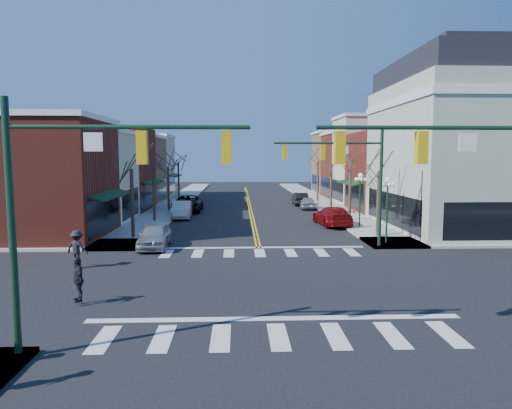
{
  "coord_description": "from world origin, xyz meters",
  "views": [
    {
      "loc": [
        -1.23,
        -19.89,
        5.62
      ],
      "look_at": [
        -0.21,
        6.65,
        2.8
      ],
      "focal_mm": 32.0,
      "sensor_mm": 36.0,
      "label": 1
    }
  ],
  "objects": [
    {
      "name": "ground",
      "position": [
        0.0,
        0.0,
        0.0
      ],
      "size": [
        160.0,
        160.0,
        0.0
      ],
      "primitive_type": "plane",
      "color": "black",
      "rests_on": "ground"
    },
    {
      "name": "sidewalk_left",
      "position": [
        -8.75,
        20.0,
        0.07
      ],
      "size": [
        3.5,
        70.0,
        0.15
      ],
      "primitive_type": "cube",
      "color": "#9E9B93",
      "rests_on": "ground"
    },
    {
      "name": "sidewalk_right",
      "position": [
        8.75,
        20.0,
        0.07
      ],
      "size": [
        3.5,
        70.0,
        0.15
      ],
      "primitive_type": "cube",
      "color": "#9E9B93",
      "rests_on": "ground"
    },
    {
      "name": "bldg_left_brick_a",
      "position": [
        -15.5,
        11.75,
        4.0
      ],
      "size": [
        10.0,
        8.5,
        8.0
      ],
      "primitive_type": "cube",
      "color": "maroon",
      "rests_on": "ground"
    },
    {
      "name": "bldg_left_stucco_a",
      "position": [
        -15.5,
        19.5,
        3.75
      ],
      "size": [
        10.0,
        7.0,
        7.5
      ],
      "primitive_type": "cube",
      "color": "beige",
      "rests_on": "ground"
    },
    {
      "name": "bldg_left_brick_b",
      "position": [
        -15.5,
        27.5,
        4.25
      ],
      "size": [
        10.0,
        9.0,
        8.5
      ],
      "primitive_type": "cube",
      "color": "maroon",
      "rests_on": "ground"
    },
    {
      "name": "bldg_left_tan",
      "position": [
        -15.5,
        35.75,
        3.9
      ],
      "size": [
        10.0,
        7.5,
        7.8
      ],
      "primitive_type": "cube",
      "color": "#9D7856",
      "rests_on": "ground"
    },
    {
      "name": "bldg_left_stucco_b",
      "position": [
        -15.5,
        43.5,
        4.1
      ],
      "size": [
        10.0,
        8.0,
        8.2
      ],
      "primitive_type": "cube",
      "color": "beige",
      "rests_on": "ground"
    },
    {
      "name": "bldg_right_brick_a",
      "position": [
        15.5,
        25.75,
        4.0
      ],
      "size": [
        10.0,
        8.5,
        8.0
      ],
      "primitive_type": "cube",
      "color": "maroon",
      "rests_on": "ground"
    },
    {
      "name": "bldg_right_stucco",
      "position": [
        15.5,
        33.5,
        5.0
      ],
      "size": [
        10.0,
        7.0,
        10.0
      ],
      "primitive_type": "cube",
      "color": "beige",
      "rests_on": "ground"
    },
    {
      "name": "bldg_right_brick_b",
      "position": [
        15.5,
        41.0,
        4.25
      ],
      "size": [
        10.0,
        8.0,
        8.5
      ],
      "primitive_type": "cube",
      "color": "maroon",
      "rests_on": "ground"
    },
    {
      "name": "bldg_right_tan",
      "position": [
        15.5,
        49.0,
        4.5
      ],
      "size": [
        10.0,
        8.0,
        9.0
      ],
      "primitive_type": "cube",
      "color": "#9D7856",
      "rests_on": "ground"
    },
    {
      "name": "victorian_corner",
      "position": [
        16.5,
        14.5,
        6.66
      ],
      "size": [
        12.25,
        14.25,
        13.3
      ],
      "color": "#AABAA1",
      "rests_on": "ground"
    },
    {
      "name": "traffic_mast_near_left",
      "position": [
        -5.55,
        -7.4,
        4.71
      ],
      "size": [
        6.6,
        0.28,
        7.2
      ],
      "color": "#14331E",
      "rests_on": "ground"
    },
    {
      "name": "traffic_mast_near_right",
      "position": [
        5.55,
        -7.4,
        4.71
      ],
      "size": [
        6.6,
        0.28,
        7.2
      ],
      "color": "#14331E",
      "rests_on": "ground"
    },
    {
      "name": "traffic_mast_far_right",
      "position": [
        5.55,
        7.4,
        4.71
      ],
      "size": [
        6.6,
        0.28,
        7.2
      ],
      "color": "#14331E",
      "rests_on": "ground"
    },
    {
      "name": "lamppost_corner",
      "position": [
        8.2,
        8.5,
        2.96
      ],
      "size": [
        0.36,
        0.36,
        4.33
      ],
      "color": "#14331E",
      "rests_on": "ground"
    },
    {
      "name": "lamppost_midblock",
      "position": [
        8.2,
        15.0,
        2.96
      ],
      "size": [
        0.36,
        0.36,
        4.33
      ],
      "color": "#14331E",
      "rests_on": "ground"
    },
    {
      "name": "tree_left_a",
      "position": [
        -8.4,
        11.0,
        2.38
      ],
      "size": [
        0.24,
        0.24,
        4.76
      ],
      "primitive_type": "cylinder",
      "color": "#382B21",
      "rests_on": "ground"
    },
    {
      "name": "tree_left_b",
      "position": [
        -8.4,
        19.0,
        2.52
      ],
      "size": [
        0.24,
        0.24,
        5.04
      ],
      "primitive_type": "cylinder",
      "color": "#382B21",
      "rests_on": "ground"
    },
    {
      "name": "tree_left_c",
      "position": [
        -8.4,
        27.0,
        2.27
      ],
      "size": [
        0.24,
        0.24,
        4.55
      ],
      "primitive_type": "cylinder",
      "color": "#382B21",
      "rests_on": "ground"
    },
    {
      "name": "tree_left_d",
      "position": [
        -8.4,
        35.0,
        2.45
      ],
      "size": [
        0.24,
        0.24,
        4.9
      ],
      "primitive_type": "cylinder",
      "color": "#382B21",
      "rests_on": "ground"
    },
    {
      "name": "tree_right_a",
      "position": [
        8.4,
        11.0,
        2.31
      ],
      "size": [
        0.24,
        0.24,
        4.62
      ],
      "primitive_type": "cylinder",
      "color": "#382B21",
      "rests_on": "ground"
    },
    {
      "name": "tree_right_b",
      "position": [
        8.4,
        19.0,
        2.59
      ],
      "size": [
        0.24,
        0.24,
        5.18
      ],
      "primitive_type": "cylinder",
      "color": "#382B21",
      "rests_on": "ground"
    },
    {
      "name": "tree_right_c",
      "position": [
        8.4,
        27.0,
        2.42
      ],
      "size": [
        0.24,
        0.24,
        4.83
      ],
      "primitive_type": "cylinder",
      "color": "#382B21",
      "rests_on": "ground"
    },
    {
      "name": "tree_right_d",
      "position": [
        8.4,
        35.0,
        2.48
      ],
      "size": [
        0.24,
        0.24,
        4.97
      ],
      "primitive_type": "cylinder",
      "color": "#382B21",
      "rests_on": "ground"
    },
    {
      "name": "car_left_near",
      "position": [
        -6.4,
        8.0,
        0.75
      ],
      "size": [
        1.9,
        4.45,
        1.5
      ],
      "primitive_type": "imported",
      "rotation": [
        0.0,
        0.0,
        0.03
      ],
      "color": "#B2B2B7",
      "rests_on": "ground"
    },
    {
      "name": "car_left_mid",
      "position": [
        -6.4,
        21.41,
        0.77
      ],
      "size": [
        1.85,
        4.74,
        1.54
      ],
      "primitive_type": "imported",
      "rotation": [
        0.0,
        0.0,
        0.05
      ],
      "color": "silver",
      "rests_on": "ground"
    },
    {
      "name": "car_left_far",
      "position": [
        -6.4,
        26.28,
        0.84
      ],
      "size": [
        2.82,
        6.06,
        1.68
      ],
      "primitive_type": "imported",
      "rotation": [
        0.0,
        0.0,
        -0.0
      ],
      "color": "black",
      "rests_on": "ground"
    },
    {
      "name": "car_right_near",
      "position": [
        6.4,
        16.58,
        0.78
      ],
      "size": [
        2.7,
        5.59,
        1.57
      ],
      "primitive_type": "imported",
      "rotation": [
        0.0,
        0.0,
        3.24
      ],
      "color": "maroon",
      "rests_on": "ground"
    },
    {
      "name": "car_right_mid",
      "position": [
        6.14,
        28.24,
        0.66
      ],
      "size": [
        1.95,
        4.02,
        1.32
      ],
      "primitive_type": "imported",
      "rotation": [
        0.0,
        0.0,
        3.04
      ],
      "color": "#AEAFB3",
      "rests_on": "ground"
    },
    {
      "name": "car_right_far",
      "position": [
        5.89,
        32.25,
        0.72
      ],
      "size": [
        1.61,
        4.4,
        1.44
      ],
      "primitive_type": "imported",
      "rotation": [
        0.0,
        0.0,
        3.12
      ],
      "color": "black",
      "rests_on": "ground"
    },
    {
      "name": "pedestrian_dark_a",
      "position": [
        -7.3,
        -2.84,
        1.0
      ],
      "size": [
        0.85,
        1.06,
        1.69
      ],
      "primitive_type": "imported",
      "rotation": [
        0.0,
        0.0,
        -1.05
      ],
      "color": "black",
      "rests_on": "sidewalk_left"
    },
    {
      "name": "pedestrian_dark_b",
      "position": [
        -9.36,
        2.98,
        1.04
      ],
      "size": [
        1.29,
        0.96,
        1.78
      ],
      "primitive_type": "imported",
      "rotation": [
        0.0,
        0.0,
        2.85
      ],
      "color": "black",
      "rests_on": "sidewalk_left"
    }
  ]
}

